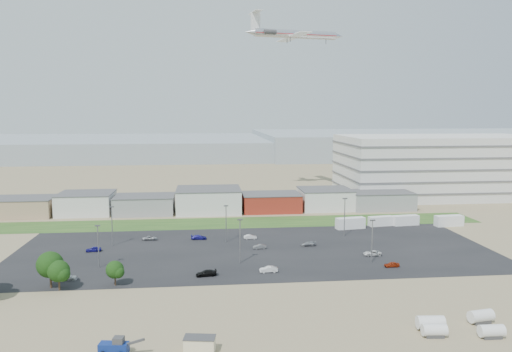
{
  "coord_description": "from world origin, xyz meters",
  "views": [
    {
      "loc": [
        -7.47,
        -102.34,
        34.79
      ],
      "look_at": [
        5.6,
        22.0,
        18.71
      ],
      "focal_mm": 35.0,
      "sensor_mm": 36.0,
      "label": 1
    }
  ],
  "objects": [
    {
      "name": "parked_car_9",
      "position": [
        -22.44,
        32.96,
        0.56
      ],
      "size": [
        4.08,
        1.98,
        1.12
      ],
      "primitive_type": "imported",
      "rotation": [
        0.0,
        0.0,
        1.54
      ],
      "color": "#A5A5AA",
      "rests_on": "ground"
    },
    {
      "name": "storage_tank_nw",
      "position": [
        28.37,
        -29.41,
        1.29
      ],
      "size": [
        4.47,
        2.5,
        2.58
      ],
      "primitive_type": null,
      "rotation": [
        0.0,
        0.0,
        -0.08
      ],
      "color": "silver",
      "rests_on": "ground"
    },
    {
      "name": "tree_near",
      "position": [
        -25.62,
        -2.85,
        2.89
      ],
      "size": [
        3.85,
        3.85,
        5.78
      ],
      "primitive_type": null,
      "color": "black",
      "rests_on": "ground"
    },
    {
      "name": "hills_backdrop",
      "position": [
        40.0,
        315.0,
        4.5
      ],
      "size": [
        700.0,
        200.0,
        9.0
      ],
      "primitive_type": null,
      "color": "gray",
      "rests_on": "ground"
    },
    {
      "name": "lightpole_front_r",
      "position": [
        31.09,
        6.92,
        5.04
      ],
      "size": [
        1.19,
        0.49,
        10.08
      ],
      "primitive_type": null,
      "color": "slate",
      "rests_on": "ground"
    },
    {
      "name": "parked_car_6",
      "position": [
        -9.12,
        32.31,
        0.62
      ],
      "size": [
        4.41,
        2.06,
        1.25
      ],
      "primitive_type": "imported",
      "rotation": [
        0.0,
        0.0,
        1.5
      ],
      "color": "navy",
      "rests_on": "ground"
    },
    {
      "name": "parking_garage",
      "position": [
        90.0,
        95.0,
        12.5
      ],
      "size": [
        80.0,
        40.0,
        25.0
      ],
      "primitive_type": "cube",
      "color": "silver",
      "rests_on": "ground"
    },
    {
      "name": "box_trailer_c",
      "position": [
        54.46,
        43.21,
        1.51
      ],
      "size": [
        8.3,
        3.46,
        3.02
      ],
      "primitive_type": null,
      "rotation": [
        0.0,
        0.0,
        0.12
      ],
      "color": "silver",
      "rests_on": "ground"
    },
    {
      "name": "parked_car_12",
      "position": [
        19.41,
        22.49,
        0.58
      ],
      "size": [
        4.08,
        1.92,
        1.15
      ],
      "primitive_type": "imported",
      "rotation": [
        0.0,
        0.0,
        -1.49
      ],
      "color": "#A5A5AA",
      "rests_on": "ground"
    },
    {
      "name": "box_trailer_d",
      "position": [
        67.19,
        40.65,
        1.63
      ],
      "size": [
        8.86,
        3.38,
        3.25
      ],
      "primitive_type": null,
      "rotation": [
        0.0,
        0.0,
        0.08
      ],
      "color": "silver",
      "rests_on": "ground"
    },
    {
      "name": "lightpole_front_m",
      "position": [
        0.6,
        9.74,
        5.16
      ],
      "size": [
        1.21,
        0.51,
        10.32
      ],
      "primitive_type": null,
      "color": "slate",
      "rests_on": "ground"
    },
    {
      "name": "telehandler",
      "position": [
        -20.73,
        -32.68,
        1.39
      ],
      "size": [
        6.93,
        3.22,
        2.78
      ],
      "primitive_type": null,
      "rotation": [
        0.0,
        0.0,
        -0.15
      ],
      "color": "navy",
      "rests_on": "ground"
    },
    {
      "name": "parked_car_5",
      "position": [
        -35.34,
        22.92,
        0.64
      ],
      "size": [
        3.88,
        1.87,
        1.28
      ],
      "primitive_type": "imported",
      "rotation": [
        0.0,
        0.0,
        -1.47
      ],
      "color": "navy",
      "rests_on": "ground"
    },
    {
      "name": "portable_shed",
      "position": [
        -8.45,
        -32.97,
        1.16
      ],
      "size": [
        4.91,
        3.09,
        2.31
      ],
      "primitive_type": null,
      "rotation": [
        0.0,
        0.0,
        -0.16
      ],
      "color": "beige",
      "rests_on": "ground"
    },
    {
      "name": "parked_car_2",
      "position": [
        34.47,
        2.97,
        0.58
      ],
      "size": [
        3.47,
        1.5,
        1.17
      ],
      "primitive_type": "imported",
      "rotation": [
        0.0,
        0.0,
        -1.54
      ],
      "color": "maroon",
      "rests_on": "ground"
    },
    {
      "name": "tree_mid",
      "position": [
        -38.1,
        -2.97,
        4.2
      ],
      "size": [
        5.59,
        5.59,
        8.39
      ],
      "primitive_type": null,
      "color": "black",
      "rests_on": "ground"
    },
    {
      "name": "storage_tank_se",
      "position": [
        36.53,
        -33.06,
        1.14
      ],
      "size": [
        3.86,
        2.0,
        2.29
      ],
      "primitive_type": null,
      "rotation": [
        0.0,
        0.0,
        -0.03
      ],
      "color": "silver",
      "rests_on": "ground"
    },
    {
      "name": "parking_lot",
      "position": [
        5.0,
        20.0,
        0.01
      ],
      "size": [
        120.0,
        50.0,
        0.01
      ],
      "primitive_type": "cube",
      "color": "black",
      "rests_on": "ground"
    },
    {
      "name": "ground",
      "position": [
        0.0,
        0.0,
        0.0
      ],
      "size": [
        700.0,
        700.0,
        0.0
      ],
      "primitive_type": "plane",
      "color": "#817352",
      "rests_on": "ground"
    },
    {
      "name": "storage_tank_sw",
      "position": [
        27.87,
        -31.81,
        1.12
      ],
      "size": [
        3.88,
        2.19,
        2.24
      ],
      "primitive_type": null,
      "rotation": [
        0.0,
        0.0,
        -0.09
      ],
      "color": "silver",
      "rests_on": "ground"
    },
    {
      "name": "lightpole_front_l",
      "position": [
        -31.27,
        9.47,
        4.87
      ],
      "size": [
        1.14,
        0.48,
        9.73
      ],
      "primitive_type": null,
      "color": "slate",
      "rests_on": "ground"
    },
    {
      "name": "storage_tank_ne",
      "position": [
        37.9,
        -27.69,
        1.22
      ],
      "size": [
        4.33,
        2.65,
        2.43
      ],
      "primitive_type": null,
      "rotation": [
        0.0,
        0.0,
        0.16
      ],
      "color": "silver",
      "rests_on": "ground"
    },
    {
      "name": "box_trailer_a",
      "position": [
        36.05,
        40.51,
        1.64
      ],
      "size": [
        9.09,
        4.07,
        3.29
      ],
      "primitive_type": null,
      "rotation": [
        0.0,
        0.0,
        0.16
      ],
      "color": "silver",
      "rests_on": "ground"
    },
    {
      "name": "parked_car_0",
      "position": [
        33.14,
        12.26,
        0.61
      ],
      "size": [
        4.45,
        2.19,
        1.21
      ],
      "primitive_type": "imported",
      "rotation": [
        0.0,
        0.0,
        -1.61
      ],
      "color": "silver",
      "rests_on": "ground"
    },
    {
      "name": "lightpole_back_r",
      "position": [
        31.73,
        31.94,
        5.41
      ],
      "size": [
        1.27,
        0.53,
        10.83
      ],
      "primitive_type": null,
      "color": "slate",
      "rests_on": "ground"
    },
    {
      "name": "lightpole_back_l",
      "position": [
        -31.57,
        28.24,
        5.23
      ],
      "size": [
        1.23,
        0.51,
        10.45
      ],
      "primitive_type": null,
      "color": "slate",
      "rests_on": "ground"
    },
    {
      "name": "parked_car_7",
      "position": [
        6.44,
        21.16,
        0.56
      ],
      "size": [
        3.5,
        1.42,
        1.13
      ],
      "primitive_type": "imported",
      "rotation": [
        0.0,
        0.0,
        -1.5
      ],
      "color": "#595B5E",
      "rests_on": "ground"
    },
    {
      "name": "parked_car_13",
      "position": [
        6.28,
        2.21,
        0.65
      ],
      "size": [
        3.97,
        1.43,
        1.3
      ],
      "primitive_type": "imported",
      "rotation": [
        0.0,
        0.0,
        -1.56
      ],
      "color": "silver",
      "rests_on": "ground"
    },
    {
      "name": "box_trailer_b",
      "position": [
        46.53,
        43.18,
        1.45
      ],
      "size": [
        8.03,
        3.56,
        2.91
      ],
      "primitive_type": null,
      "rotation": [
        0.0,
        0.0,
        0.15
      ],
      "color": "silver",
      "rests_on": "ground"
    },
    {
      "name": "tree_right",
      "position": [
        -36.04,
        -4.58,
        3.44
      ],
      "size": [
        4.59,
        4.59,
        6.88
      ],
      "primitive_type": null,
      "color": "black",
      "rests_on": "ground"
    },
    {
      "name": "parked_car_3",
      "position": [
        -7.31,
        1.08,
        0.65
      ],
      "size": [
        4.64,
        2.33,
        1.29
      ],
      "primitive_type": "imported",
      "rotation": [
        0.0,
        0.0,
        -1.45
      ],
      "color": "black",
      "rests_on": "ground"
    },
    {
      "name": "parked_car_10",
      "position": [
        -36.11,
        1.69,
        0.58
      ],
      "size": [
        4.06,
        1.86,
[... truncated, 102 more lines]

